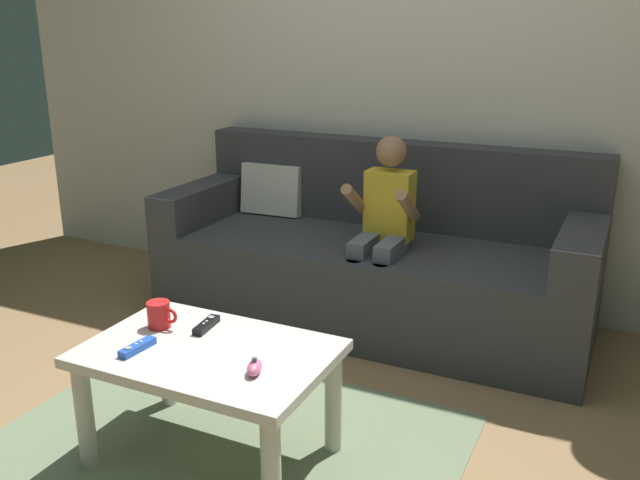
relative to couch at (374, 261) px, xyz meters
The scene contains 10 objects.
ground_plane 1.39m from the couch, 88.76° to the right, with size 10.08×10.08×0.00m, color olive.
wall_back 1.02m from the couch, 85.72° to the left, with size 5.04×0.05×2.50m, color beige.
couch is the anchor object (origin of this frame).
person_seated_on_couch 0.32m from the couch, 58.97° to the right, with size 0.31×0.38×0.95m.
coffee_table 1.35m from the couch, 92.87° to the right, with size 0.81×0.54×0.42m.
area_rug 1.38m from the couch, 92.87° to the right, with size 1.61×1.32×0.01m, color #6B7A5B.
game_remote_blue_near_edge 1.49m from the couch, 100.37° to the right, with size 0.05×0.14×0.03m.
nunchuk_pink 1.44m from the couch, 83.71° to the right, with size 0.07×0.10×0.05m.
game_remote_black_far_corner 1.23m from the couch, 97.58° to the right, with size 0.05×0.14×0.03m.
coffee_mug 1.33m from the couch, 103.82° to the right, with size 0.12×0.08×0.10m.
Camera 1 is at (1.10, -1.66, 1.43)m, focal length 38.14 mm.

